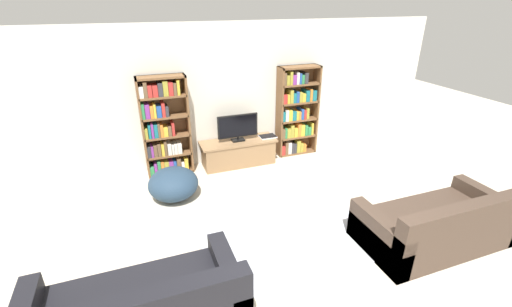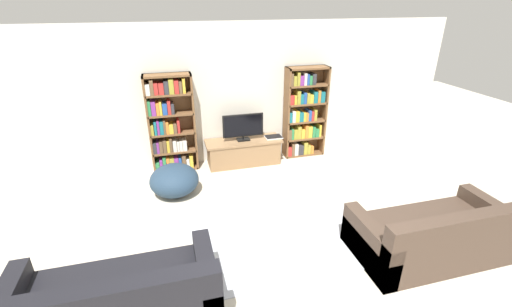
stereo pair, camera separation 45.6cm
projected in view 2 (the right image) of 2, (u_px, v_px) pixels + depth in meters
The scene contains 9 objects.
wall_back at pixel (235, 95), 6.43m from camera, with size 8.80×0.06×2.60m.
bookshelf_left at pixel (170, 125), 6.15m from camera, with size 0.82×0.30×1.79m.
bookshelf_right at pixel (303, 114), 6.76m from camera, with size 0.82×0.30×1.79m.
tv_stand at pixel (244, 152), 6.61m from camera, with size 1.45×0.50×0.49m.
television at pixel (243, 127), 6.40m from camera, with size 0.77×0.16×0.51m.
laptop at pixel (273, 137), 6.63m from camera, with size 0.32×0.24×0.03m.
area_rug at pixel (278, 230), 4.76m from camera, with size 2.36×1.99×0.02m.
couch_right_sofa at pixel (435, 236), 4.25m from camera, with size 1.97×1.00×0.81m.
beanbag_ottoman at pixel (174, 180), 5.57m from camera, with size 0.79×0.79×0.50m, color #23384C.
Camera 2 is at (-1.27, -1.96, 2.96)m, focal length 24.00 mm.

